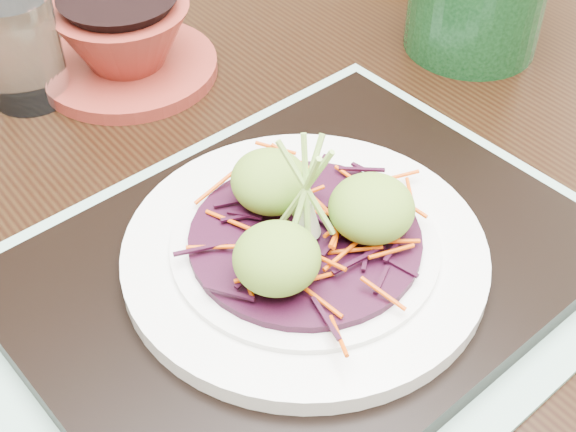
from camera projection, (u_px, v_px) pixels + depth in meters
dining_table at (282, 287)px, 0.72m from camera, size 1.26×0.86×0.77m
placemat at (304, 279)px, 0.58m from camera, size 0.48×0.39×0.00m
serving_tray at (304, 268)px, 0.58m from camera, size 0.42×0.33×0.02m
white_plate at (305, 251)px, 0.56m from camera, size 0.26×0.26×0.02m
cabbage_bed at (305, 238)px, 0.56m from camera, size 0.16×0.16×0.01m
carrot_julienne at (305, 230)px, 0.55m from camera, size 0.20×0.20×0.01m
guacamole_scoops at (306, 215)px, 0.54m from camera, size 0.14×0.12×0.04m
scallion_garnish at (306, 193)px, 0.53m from camera, size 0.06×0.06×0.09m
water_glass at (21, 49)px, 0.72m from camera, size 0.08×0.08×0.10m
terracotta_bowl_set at (125, 44)px, 0.76m from camera, size 0.22×0.22×0.07m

